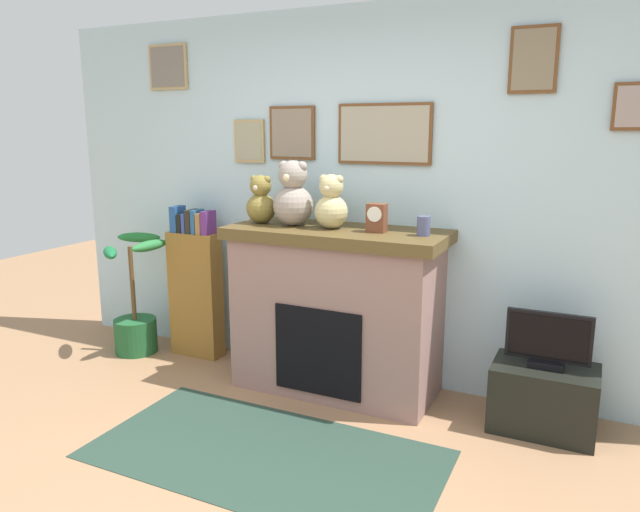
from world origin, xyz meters
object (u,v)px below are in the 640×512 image
object	(u,v)px
television	(548,342)
mantel_clock	(377,218)
bookshelf	(196,288)
teddy_bear_tan	(331,204)
fireplace	(337,309)
teddy_bear_grey	(293,196)
potted_plant	(135,316)
tv_stand	(543,398)
teddy_bear_brown	(261,202)
candle_jar	(424,226)

from	to	relation	value
television	mantel_clock	size ratio (longest dim) A/B	2.64
bookshelf	teddy_bear_tan	size ratio (longest dim) A/B	3.34
fireplace	teddy_bear_grey	size ratio (longest dim) A/B	3.33
potted_plant	mantel_clock	bearing A→B (deg)	1.53
tv_stand	teddy_bear_brown	distance (m)	2.22
television	tv_stand	bearing A→B (deg)	90.00
bookshelf	teddy_bear_grey	distance (m)	1.23
mantel_clock	teddy_bear_brown	distance (m)	0.86
candle_jar	teddy_bear_tan	distance (m)	0.64
bookshelf	tv_stand	xyz separation A→B (m)	(2.63, -0.10, -0.35)
teddy_bear_brown	teddy_bear_grey	bearing A→B (deg)	-0.03
mantel_clock	teddy_bear_tan	xyz separation A→B (m)	(-0.32, 0.00, 0.07)
fireplace	bookshelf	distance (m)	1.27
teddy_bear_tan	fireplace	bearing A→B (deg)	26.73
teddy_bear_grey	teddy_bear_tan	distance (m)	0.29
potted_plant	teddy_bear_grey	world-z (taller)	teddy_bear_grey
bookshelf	teddy_bear_grey	world-z (taller)	teddy_bear_grey
candle_jar	teddy_bear_grey	size ratio (longest dim) A/B	0.28
teddy_bear_grey	television	bearing A→B (deg)	0.59
fireplace	potted_plant	world-z (taller)	fireplace
fireplace	bookshelf	xyz separation A→B (m)	(-1.27, 0.10, -0.02)
teddy_bear_brown	potted_plant	bearing A→B (deg)	-177.31
fireplace	candle_jar	xyz separation A→B (m)	(0.59, -0.02, 0.62)
fireplace	bookshelf	size ratio (longest dim) A/B	1.23
teddy_bear_brown	candle_jar	bearing A→B (deg)	0.02
potted_plant	mantel_clock	world-z (taller)	mantel_clock
bookshelf	teddy_bear_tan	distance (m)	1.44
bookshelf	tv_stand	size ratio (longest dim) A/B	1.99
potted_plant	candle_jar	xyz separation A→B (m)	(2.34, 0.06, 0.89)
fireplace	teddy_bear_brown	size ratio (longest dim) A/B	4.39
teddy_bear_tan	mantel_clock	bearing A→B (deg)	-0.15
candle_jar	mantel_clock	distance (m)	0.31
fireplace	candle_jar	size ratio (longest dim) A/B	12.10
teddy_bear_brown	mantel_clock	bearing A→B (deg)	-0.06
potted_plant	teddy_bear_brown	xyz separation A→B (m)	(1.17, 0.06, 0.98)
fireplace	teddy_bear_tan	size ratio (longest dim) A/B	4.11
candle_jar	teddy_bear_tan	world-z (taller)	teddy_bear_tan
television	candle_jar	distance (m)	1.00
candle_jar	mantel_clock	bearing A→B (deg)	-179.76
mantel_clock	teddy_bear_brown	bearing A→B (deg)	179.94
mantel_clock	teddy_bear_tan	size ratio (longest dim) A/B	0.51
teddy_bear_brown	teddy_bear_grey	xyz separation A→B (m)	(0.25, -0.00, 0.05)
potted_plant	teddy_bear_brown	bearing A→B (deg)	2.69
teddy_bear_brown	teddy_bear_grey	size ratio (longest dim) A/B	0.76
mantel_clock	teddy_bear_grey	world-z (taller)	teddy_bear_grey
teddy_bear_brown	teddy_bear_grey	world-z (taller)	teddy_bear_grey
potted_plant	teddy_bear_brown	distance (m)	1.53
teddy_bear_brown	teddy_bear_tan	size ratio (longest dim) A/B	0.94
fireplace	teddy_bear_grey	xyz separation A→B (m)	(-0.32, -0.02, 0.76)
tv_stand	bookshelf	bearing A→B (deg)	177.82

